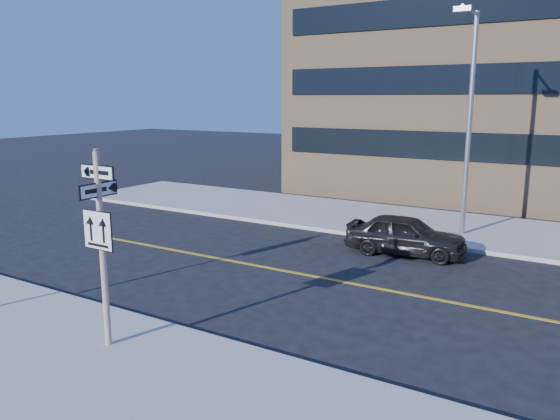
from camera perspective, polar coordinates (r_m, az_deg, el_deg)
The scene contains 5 objects.
ground at distance 13.88m, azimuth -9.54°, elevation -10.41°, with size 120.00×120.00×0.00m, color black.
sign_pole at distance 11.45m, azimuth -18.19°, elevation -2.76°, with size 0.92×0.92×4.06m.
parked_car_a at distance 18.74m, azimuth 12.98°, elevation -2.55°, with size 3.96×1.59×1.35m, color black.
streetlight_a at distance 20.91m, azimuth 19.13°, elevation 9.86°, with size 0.55×2.25×8.00m.
building_brick at distance 35.47m, azimuth 21.55°, elevation 17.04°, with size 18.00×18.00×18.00m, color #A47F5B.
Camera 1 is at (8.53, -9.65, 5.16)m, focal length 35.00 mm.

